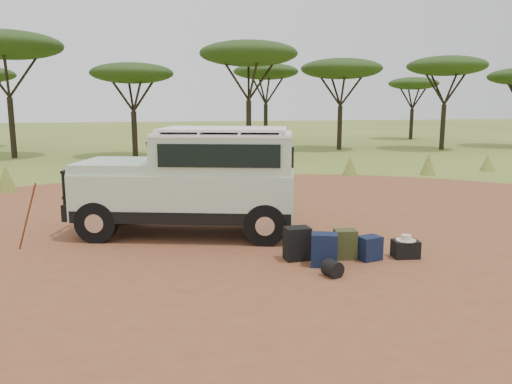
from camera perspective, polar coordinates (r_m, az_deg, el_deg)
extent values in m
plane|color=#5E7228|center=(9.23, -0.14, -7.15)|extent=(140.00, 140.00, 0.00)
cylinder|color=brown|center=(9.23, -0.14, -7.13)|extent=(23.00, 23.00, 0.01)
cone|color=#5E7228|center=(17.47, -26.65, 1.40)|extent=(0.60, 0.60, 0.85)
cone|color=#5E7228|center=(17.95, -16.63, 2.01)|extent=(0.60, 0.60, 0.70)
cone|color=#5E7228|center=(17.64, -6.93, 2.55)|extent=(0.60, 0.60, 0.90)
cone|color=#5E7228|center=(17.86, 2.84, 2.55)|extent=(0.60, 0.60, 0.80)
cone|color=#5E7228|center=(19.57, 10.70, 2.97)|extent=(0.60, 0.60, 0.75)
cone|color=#5E7228|center=(20.48, 19.08, 3.04)|extent=(0.60, 0.60, 0.85)
cone|color=#5E7228|center=(22.56, 24.94, 3.06)|extent=(0.60, 0.60, 0.70)
cylinder|color=black|center=(28.22, -26.10, 6.60)|extent=(0.28, 0.28, 3.06)
ellipsoid|color=#1C3312|center=(28.34, -26.75, 14.78)|extent=(5.50, 5.50, 1.38)
cylinder|color=black|center=(26.81, -13.71, 6.44)|extent=(0.28, 0.28, 2.34)
ellipsoid|color=#1C3312|center=(26.81, -13.99, 13.05)|extent=(4.20, 4.20, 1.05)
cylinder|color=black|center=(27.09, -0.84, 7.37)|extent=(0.28, 0.28, 2.93)
ellipsoid|color=#1C3312|center=(27.18, -0.86, 15.54)|extent=(5.20, 5.20, 1.30)
cylinder|color=black|center=(30.59, 9.54, 7.25)|extent=(0.28, 0.28, 2.61)
ellipsoid|color=#1C3312|center=(30.62, 9.73, 13.71)|extent=(4.80, 4.80, 1.20)
cylinder|color=black|center=(32.17, 20.56, 6.96)|extent=(0.28, 0.28, 2.70)
ellipsoid|color=#1C3312|center=(32.21, 20.96, 13.31)|extent=(4.60, 4.60, 1.15)
cylinder|color=black|center=(35.28, 1.12, 7.81)|extent=(0.28, 0.28, 2.70)
ellipsoid|color=#1C3312|center=(35.32, 1.14, 13.61)|extent=(4.50, 4.50, 1.12)
cylinder|color=black|center=(40.95, 17.33, 7.42)|extent=(0.28, 0.28, 2.34)
ellipsoid|color=#1C3312|center=(40.95, 17.56, 11.75)|extent=(3.80, 3.80, 0.95)
cube|color=#B2CBAD|center=(10.59, -7.83, -0.08)|extent=(4.79, 3.08, 0.94)
cube|color=black|center=(10.66, -7.79, -1.93)|extent=(4.71, 3.08, 0.24)
cube|color=#B2CBAD|center=(10.35, -3.62, 4.45)|extent=(3.15, 2.50, 0.74)
cube|color=white|center=(10.32, -3.64, 6.66)|extent=(3.16, 2.53, 0.06)
cube|color=white|center=(10.31, -3.65, 7.20)|extent=(2.92, 2.36, 0.05)
cube|color=#B2CBAD|center=(10.88, -15.17, 2.95)|extent=(2.08, 2.13, 0.20)
cube|color=black|center=(10.60, -10.94, 4.62)|extent=(0.61, 1.48, 0.52)
cube|color=black|center=(9.47, -4.30, 4.14)|extent=(2.24, 0.74, 0.44)
cube|color=black|center=(11.23, -3.04, 5.08)|extent=(2.24, 0.74, 0.44)
cube|color=black|center=(10.27, 4.16, 4.40)|extent=(0.49, 1.41, 0.41)
cube|color=black|center=(11.32, -19.19, -1.40)|extent=(0.67, 1.75, 0.34)
cylinder|color=black|center=(11.25, -19.98, 2.56)|extent=(0.45, 1.24, 0.07)
cylinder|color=black|center=(11.32, -19.82, -0.06)|extent=(0.45, 1.24, 0.07)
cylinder|color=silver|center=(11.03, -20.58, 1.35)|extent=(0.13, 0.23, 0.22)
cylinder|color=silver|center=(11.53, -19.46, 1.77)|extent=(0.13, 0.23, 0.22)
cube|color=white|center=(11.33, -19.59, -0.80)|extent=(0.16, 0.41, 0.12)
cylinder|color=black|center=(11.43, -9.45, 4.49)|extent=(0.10, 0.10, 0.81)
cylinder|color=black|center=(10.41, -17.75, -3.28)|extent=(0.87, 0.51, 0.83)
cylinder|color=black|center=(11.87, -14.98, -1.54)|extent=(0.87, 0.51, 0.83)
cylinder|color=black|center=(9.71, 1.06, -3.74)|extent=(0.87, 0.51, 0.83)
cylinder|color=black|center=(11.26, 1.43, -1.82)|extent=(0.87, 0.51, 0.83)
cylinder|color=maroon|center=(10.28, -24.66, -2.56)|extent=(0.45, 0.24, 1.30)
cube|color=black|center=(8.87, 4.72, -5.91)|extent=(0.44, 0.33, 0.59)
cube|color=#101D35|center=(8.58, 7.81, -6.59)|extent=(0.52, 0.45, 0.57)
cube|color=#353B1B|center=(9.05, 10.15, -5.91)|extent=(0.41, 0.32, 0.53)
cube|color=#101D35|center=(9.08, 12.85, -6.29)|extent=(0.44, 0.37, 0.43)
cube|color=black|center=(9.39, 16.71, -6.27)|extent=(0.49, 0.38, 0.32)
cylinder|color=black|center=(8.14, 8.73, -8.65)|extent=(0.34, 0.34, 0.27)
cylinder|color=beige|center=(9.35, 16.76, -5.29)|extent=(0.35, 0.35, 0.01)
cylinder|color=beige|center=(9.33, 16.78, -4.98)|extent=(0.18, 0.18, 0.09)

